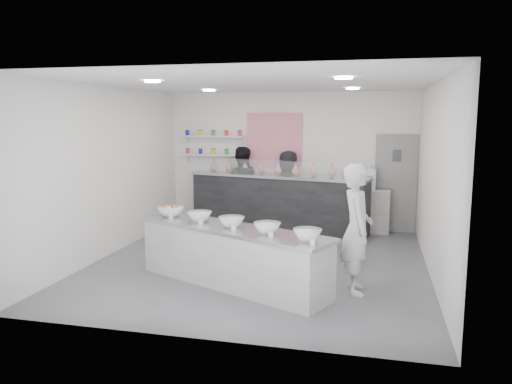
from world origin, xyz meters
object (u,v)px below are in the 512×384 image
prep_counter (232,256)px  staff_left (241,187)px  espresso_machine (362,178)px  woman_prep (357,229)px  espresso_ledge (359,210)px  back_bar (278,202)px  staff_right (288,190)px

prep_counter → staff_left: size_ratio=1.77×
espresso_machine → woman_prep: 3.85m
espresso_ledge → back_bar: bearing=-172.1°
prep_counter → staff_left: staff_left is taller
espresso_machine → woman_prep: size_ratio=0.30×
back_bar → espresso_ledge: (1.73, 0.24, -0.14)m
espresso_ledge → staff_left: staff_left is taller
espresso_ledge → espresso_machine: (0.05, 0.00, 0.69)m
back_bar → espresso_machine: size_ratio=7.14×
woman_prep → staff_left: woman_prep is taller
prep_counter → back_bar: size_ratio=0.81×
espresso_machine → staff_right: (-1.60, 0.01, -0.30)m
back_bar → espresso_machine: 1.88m
back_bar → espresso_machine: bearing=19.5°
staff_left → staff_right: size_ratio=1.04×
back_bar → woman_prep: size_ratio=2.17×
espresso_machine → staff_right: 1.63m
espresso_ledge → staff_right: (-1.55, 0.01, 0.39)m
back_bar → prep_counter: bearing=-77.7°
prep_counter → espresso_ledge: espresso_ledge is taller
prep_counter → espresso_machine: espresso_machine is taller
back_bar → staff_right: 0.40m
espresso_machine → staff_left: staff_left is taller
espresso_ledge → staff_left: (-2.63, 0.01, 0.42)m
prep_counter → staff_left: 4.08m
back_bar → espresso_machine: (1.78, 0.24, 0.55)m
espresso_ledge → woman_prep: woman_prep is taller
woman_prep → staff_right: size_ratio=1.05×
prep_counter → staff_right: (0.15, 3.95, 0.43)m
espresso_ledge → prep_counter: bearing=-113.3°
staff_right → espresso_machine: bearing=-175.7°
espresso_machine → staff_right: staff_right is taller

